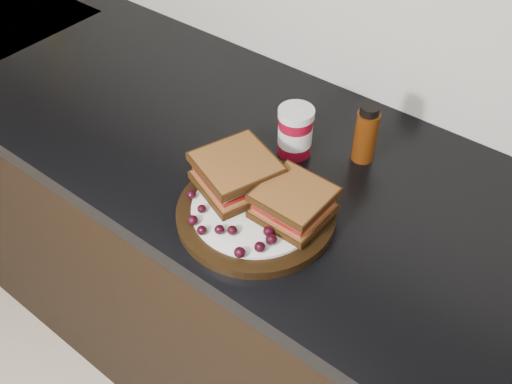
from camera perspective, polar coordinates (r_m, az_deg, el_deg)
base_cabinets at (r=1.45m, az=3.22°, el=-11.97°), size 3.96×0.58×0.86m
countertop at (r=1.10m, az=4.14°, el=1.13°), size 3.98×0.60×0.04m
plate at (r=1.00m, az=0.00°, el=-2.09°), size 0.28×0.28×0.02m
sandwich_left at (r=1.01m, az=-1.97°, el=1.89°), size 0.17×0.17×0.06m
sandwich_right at (r=0.96m, az=3.79°, el=-1.08°), size 0.12×0.12×0.05m
grape_0 at (r=1.01m, az=-6.51°, el=-0.23°), size 0.02×0.02×0.02m
grape_1 at (r=0.98m, az=-5.45°, el=-1.69°), size 0.02×0.02×0.01m
grape_2 at (r=0.96m, az=-6.36°, el=-2.82°), size 0.02×0.02×0.02m
grape_3 at (r=0.95m, az=-5.45°, el=-3.83°), size 0.02×0.02×0.02m
grape_4 at (r=0.94m, az=-3.68°, el=-3.77°), size 0.02×0.02×0.02m
grape_5 at (r=0.94m, az=-2.38°, el=-3.85°), size 0.02×0.02×0.02m
grape_6 at (r=0.91m, az=-1.65°, el=-6.05°), size 0.02×0.02×0.02m
grape_7 at (r=0.92m, az=0.38°, el=-5.51°), size 0.02×0.02×0.02m
grape_8 at (r=0.93m, az=1.53°, el=-4.75°), size 0.02×0.02×0.02m
grape_9 at (r=0.94m, az=1.26°, el=-3.95°), size 0.02×0.02×0.02m
grape_10 at (r=0.95m, az=4.13°, el=-3.59°), size 0.02×0.02×0.02m
grape_11 at (r=0.97m, az=3.34°, el=-2.00°), size 0.02×0.02×0.01m
grape_12 at (r=0.97m, az=4.30°, el=-2.03°), size 0.02×0.02×0.02m
grape_13 at (r=1.05m, az=-0.12°, el=2.26°), size 0.02×0.02×0.02m
grape_14 at (r=1.03m, az=-1.86°, el=1.40°), size 0.02×0.02×0.01m
grape_15 at (r=1.01m, az=-2.38°, el=0.61°), size 0.02×0.02×0.02m
grape_16 at (r=1.02m, az=-4.64°, el=0.71°), size 0.02×0.02×0.02m
grape_17 at (r=1.03m, az=-1.08°, el=1.59°), size 0.02×0.02×0.02m
grape_18 at (r=1.04m, az=-3.19°, el=1.76°), size 0.02×0.02×0.02m
grape_19 at (r=1.03m, az=-2.82°, el=1.22°), size 0.02×0.02×0.02m
condiment_jar at (r=1.11m, az=3.94°, el=6.05°), size 0.08×0.08×0.10m
oil_bottle at (r=1.10m, az=10.94°, el=5.81°), size 0.04×0.04×0.12m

